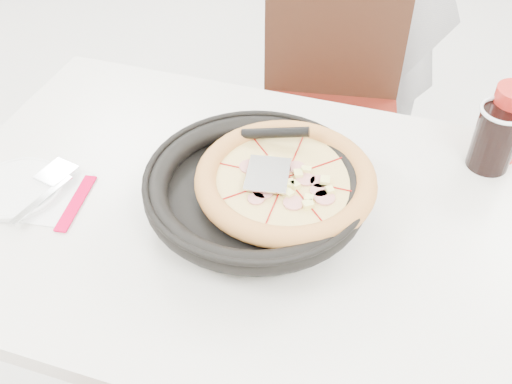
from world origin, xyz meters
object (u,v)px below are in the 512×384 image
(chair_far, at_px, (326,127))
(pizza, at_px, (285,186))
(cola_glass, at_px, (495,139))
(main_table, at_px, (248,325))
(side_plate, at_px, (18,189))
(red_cup, at_px, (507,123))
(pizza_pan, at_px, (256,195))

(chair_far, distance_m, pizza, 0.73)
(cola_glass, bearing_deg, main_table, -147.08)
(chair_far, relative_size, cola_glass, 7.31)
(chair_far, relative_size, side_plate, 5.51)
(pizza, relative_size, cola_glass, 2.21)
(pizza, distance_m, red_cup, 0.48)
(pizza_pan, bearing_deg, cola_glass, 33.88)
(main_table, bearing_deg, side_plate, -168.58)
(pizza, height_order, red_cup, red_cup)
(main_table, relative_size, pizza_pan, 3.24)
(pizza, height_order, side_plate, pizza)
(pizza_pan, bearing_deg, main_table, -173.33)
(chair_far, distance_m, side_plate, 0.93)
(main_table, relative_size, side_plate, 6.96)
(pizza, xyz_separation_m, cola_glass, (0.36, 0.25, 0.00))
(main_table, height_order, pizza, pizza)
(main_table, bearing_deg, red_cup, 35.59)
(pizza_pan, relative_size, side_plate, 2.15)
(pizza, bearing_deg, pizza_pan, -157.17)
(chair_far, bearing_deg, cola_glass, 126.07)
(chair_far, relative_size, pizza_pan, 2.56)
(pizza_pan, relative_size, cola_glass, 2.85)
(cola_glass, bearing_deg, pizza_pan, -146.12)
(chair_far, distance_m, red_cup, 0.65)
(pizza, relative_size, side_plate, 1.67)
(main_table, xyz_separation_m, red_cup, (0.45, 0.32, 0.45))
(main_table, height_order, pizza_pan, pizza_pan)
(main_table, relative_size, chair_far, 1.26)
(chair_far, xyz_separation_m, cola_glass, (0.40, -0.39, 0.34))
(side_plate, height_order, cola_glass, cola_glass)
(main_table, bearing_deg, cola_glass, 32.92)
(pizza_pan, xyz_separation_m, red_cup, (0.43, 0.32, 0.04))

